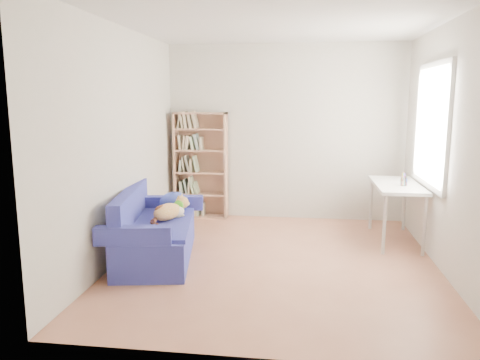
% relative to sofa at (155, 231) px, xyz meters
% --- Properties ---
extents(ground, '(4.00, 4.00, 0.00)m').
position_rel_sofa_xyz_m(ground, '(1.38, 0.03, -0.31)').
color(ground, '#9E6147').
rests_on(ground, ground).
extents(room_shell, '(3.54, 4.04, 2.62)m').
position_rel_sofa_xyz_m(room_shell, '(1.48, 0.07, 1.33)').
color(room_shell, silver).
rests_on(room_shell, ground).
extents(sofa, '(1.01, 1.71, 0.79)m').
position_rel_sofa_xyz_m(sofa, '(0.00, 0.00, 0.00)').
color(sofa, navy).
rests_on(sofa, ground).
extents(bookshelf, '(0.80, 0.25, 1.60)m').
position_rel_sofa_xyz_m(bookshelf, '(0.13, 1.89, 0.43)').
color(bookshelf, tan).
rests_on(bookshelf, ground).
extents(desk, '(0.55, 1.20, 0.75)m').
position_rel_sofa_xyz_m(desk, '(2.84, 1.00, 0.37)').
color(desk, white).
rests_on(desk, ground).
extents(pen_cup, '(0.09, 0.09, 0.16)m').
position_rel_sofa_xyz_m(pen_cup, '(2.89, 0.87, 0.50)').
color(pen_cup, white).
rests_on(pen_cup, desk).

